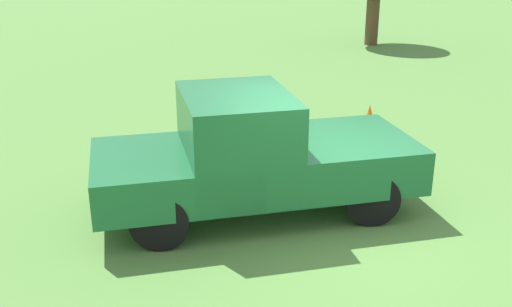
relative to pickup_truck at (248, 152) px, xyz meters
The scene contains 3 objects.
ground_plane 1.50m from the pickup_truck, 27.28° to the right, with size 80.00×80.00×0.00m, color #54843D.
pickup_truck is the anchor object (origin of this frame).
traffic_cone 4.61m from the pickup_truck, 54.31° to the left, with size 0.32×0.32×0.55m, color orange.
Camera 1 is at (-1.31, -7.41, 3.89)m, focal length 41.44 mm.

